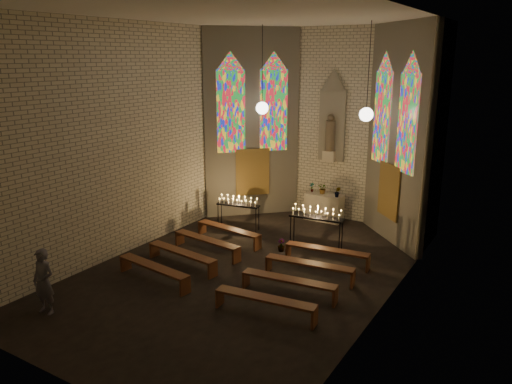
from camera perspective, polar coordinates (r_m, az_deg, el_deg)
floor at (r=14.49m, az=-1.23°, el=-9.05°), size 12.00×12.00×0.00m
room at (r=16.29m, az=5.17°, el=7.27°), size 8.22×12.43×7.00m
altar at (r=18.83m, az=7.76°, el=-1.74°), size 1.40×0.60×1.00m
flower_vase_left at (r=18.93m, az=6.41°, el=0.53°), size 0.21×0.16×0.36m
flower_vase_center at (r=18.72m, az=7.66°, el=0.39°), size 0.43×0.40×0.40m
flower_vase_right at (r=18.36m, az=9.30°, el=0.00°), size 0.25×0.22×0.39m
aisle_flower_pot at (r=15.84m, az=2.90°, el=-6.09°), size 0.29×0.29×0.40m
votive_stand_left at (r=17.61m, az=-2.05°, el=-1.22°), size 1.58×0.65×1.13m
votive_stand_right at (r=15.98m, az=6.94°, el=-2.59°), size 1.77×0.62×1.28m
pew_left_0 at (r=16.59m, az=-3.15°, el=-4.39°), size 2.53×0.65×0.48m
pew_right_0 at (r=14.98m, az=8.12°, el=-6.74°), size 2.53×0.65×0.48m
pew_left_1 at (r=15.68m, az=-5.65°, el=-5.64°), size 2.53×0.65×0.48m
pew_right_1 at (r=13.97m, az=6.12°, el=-8.34°), size 2.53×0.65×0.48m
pew_left_2 at (r=14.81m, az=-8.46°, el=-7.02°), size 2.53×0.65×0.48m
pew_right_2 at (r=12.99m, az=3.80°, el=-10.18°), size 2.53×0.65×0.48m
pew_left_3 at (r=13.99m, az=-11.64°, el=-8.55°), size 2.53×0.65×0.48m
pew_right_3 at (r=12.05m, az=1.06°, el=-12.30°), size 2.53×0.65×0.48m
visitor at (r=13.01m, az=-23.10°, el=-9.40°), size 0.64×0.46×1.61m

